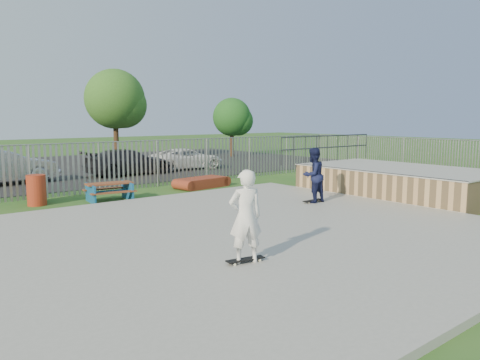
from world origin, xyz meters
TOP-DOWN VIEW (x-y plane):
  - ground at (0.00, 0.00)m, footprint 120.00×120.00m
  - concrete_slab at (0.00, 0.00)m, footprint 15.00×12.00m
  - quarter_pipe at (9.50, 1.04)m, footprint 5.50×7.05m
  - fence at (1.00, 4.59)m, footprint 26.04×16.02m
  - picnic_table at (0.48, 6.88)m, footprint 1.74×1.49m
  - funbox at (4.93, 7.56)m, footprint 2.21×1.32m
  - trash_bin_red at (-1.77, 7.69)m, footprint 0.63×0.63m
  - trash_bin_grey at (-1.59, 8.28)m, footprint 0.54×0.54m
  - parking_lot at (0.00, 19.00)m, footprint 40.00×18.00m
  - car_silver at (-1.59, 13.73)m, footprint 4.93×2.19m
  - car_dark at (4.43, 13.53)m, footprint 4.62×1.96m
  - car_white at (8.22, 13.92)m, footprint 4.47×2.39m
  - tree_mid at (7.40, 21.55)m, footprint 4.05×4.05m
  - tree_right at (15.78, 19.34)m, footprint 2.89×2.89m
  - skateboard_a at (5.33, 1.61)m, footprint 0.81×0.24m
  - skateboard_b at (-0.61, -2.02)m, footprint 0.82×0.34m
  - skater_navy at (5.33, 1.61)m, footprint 0.92×0.73m
  - skater_white at (-0.61, -2.02)m, footprint 0.78×0.64m

SIDE VIEW (x-z plane):
  - ground at x=0.00m, z-range 0.00..0.00m
  - parking_lot at x=0.00m, z-range 0.00..0.02m
  - concrete_slab at x=0.00m, z-range 0.00..0.15m
  - skateboard_a at x=5.33m, z-range 0.15..0.23m
  - skateboard_b at x=-0.61m, z-range 0.15..0.23m
  - funbox at x=4.93m, z-range 0.00..0.42m
  - picnic_table at x=0.48m, z-range 0.01..0.68m
  - trash_bin_grey at x=-1.59m, z-range 0.00..0.90m
  - trash_bin_red at x=-1.77m, z-range 0.00..1.04m
  - quarter_pipe at x=9.50m, z-range -0.54..1.65m
  - car_white at x=8.22m, z-range 0.02..1.21m
  - car_dark at x=4.43m, z-range 0.02..1.35m
  - car_silver at x=-1.59m, z-range 0.02..1.59m
  - fence at x=1.00m, z-range 0.00..2.00m
  - skater_navy at x=5.33m, z-range 0.15..1.98m
  - skater_white at x=-0.61m, z-range 0.15..1.98m
  - tree_right at x=15.78m, z-range 0.77..5.22m
  - tree_mid at x=7.40m, z-range 1.08..7.33m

